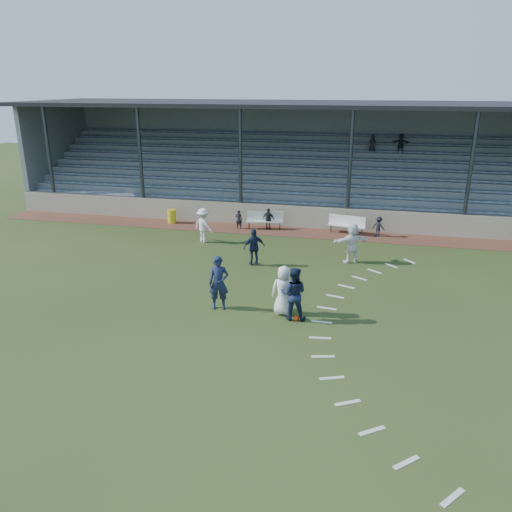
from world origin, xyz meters
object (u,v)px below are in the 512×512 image
at_px(bench_left, 265,219).
at_px(player_white_lead, 283,290).
at_px(football, 297,318).
at_px(bench_right, 347,223).
at_px(trash_bin, 172,216).
at_px(player_navy_lead, 219,283).

xyz_separation_m(bench_left, player_white_lead, (2.87, -10.44, 0.29)).
distance_m(bench_left, football, 11.41).
bearing_deg(bench_right, player_white_lead, -86.23).
height_order(trash_bin, player_white_lead, player_white_lead).
relative_size(football, player_white_lead, 0.11).
relative_size(bench_left, football, 10.45).
distance_m(bench_left, bench_right, 4.46).
bearing_deg(player_white_lead, bench_right, -96.78).
height_order(bench_right, football, bench_right).
distance_m(trash_bin, football, 14.05).
bearing_deg(bench_right, trash_bin, -167.07).
bearing_deg(bench_left, football, -82.93).
relative_size(trash_bin, player_white_lead, 0.44).
height_order(bench_left, football, bench_left).
relative_size(bench_right, trash_bin, 2.64).
xyz_separation_m(bench_right, trash_bin, (-9.94, -0.11, -0.18)).
bearing_deg(player_white_lead, trash_bin, -49.54).
height_order(football, player_navy_lead, player_navy_lead).
distance_m(bench_left, trash_bin, 5.49).
xyz_separation_m(bench_right, football, (-1.04, -10.98, -0.49)).
bearing_deg(player_white_lead, bench_left, -72.84).
bearing_deg(bench_left, bench_right, -9.01).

